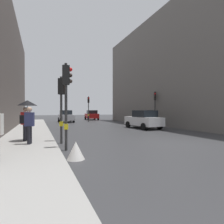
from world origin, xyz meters
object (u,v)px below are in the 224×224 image
Objects in this scene: traffic_light_near_left at (67,90)px; pedestrian_with_umbrella at (27,109)px; traffic_light_far_median at (89,104)px; traffic_light_near_right at (62,97)px; car_red_sedan at (92,115)px; pedestrian_with_grey_backpack at (28,123)px; traffic_light_mid_street at (155,102)px; car_silver_hatchback at (66,116)px; warning_sign_triangle at (76,150)px; car_white_compact at (144,119)px.

traffic_light_near_left is 1.79× the size of pedestrian_with_umbrella.
traffic_light_far_median reaches higher than traffic_light_near_right.
traffic_light_far_median is at bearing 64.80° from pedestrian_with_umbrella.
car_red_sedan is 24.81m from pedestrian_with_grey_backpack.
car_silver_hatchback is at bearing 128.41° from traffic_light_mid_street.
warning_sign_triangle is (1.68, -2.98, -0.84)m from pedestrian_with_grey_backpack.
traffic_light_far_median is at bearing 66.58° from pedestrian_with_grey_backpack.
traffic_light_far_median is 18.90m from pedestrian_with_grey_backpack.
car_white_compact is 11.01m from pedestrian_with_umbrella.
traffic_light_near_right is 9.91m from car_white_compact.
traffic_light_near_left is (-10.99, -8.93, -0.03)m from traffic_light_mid_street.
traffic_light_mid_street reaches higher than pedestrian_with_grey_backpack.
car_red_sedan is 1.02× the size of car_silver_hatchback.
pedestrian_with_umbrella is at bearing -104.47° from car_silver_hatchback.
traffic_light_far_median is 12.05m from car_white_compact.
car_silver_hatchback is 2.38× the size of pedestrian_with_grey_backpack.
pedestrian_with_grey_backpack is at bearing -113.42° from traffic_light_far_median.
car_silver_hatchback is at bearing 166.35° from traffic_light_far_median.
car_red_sedan is 17.28m from car_white_compact.
pedestrian_with_grey_backpack is at bearing 119.38° from warning_sign_triangle.
car_red_sedan is 6.59× the size of warning_sign_triangle.
car_red_sedan is (-3.02, 15.32, -1.79)m from traffic_light_mid_street.
traffic_light_mid_street is at bearing 39.10° from traffic_light_near_left.
car_red_sedan reaches higher than warning_sign_triangle.
traffic_light_far_median is at bearing -13.65° from car_silver_hatchback.
pedestrian_with_grey_backpack is at bearing -112.68° from car_red_sedan.
pedestrian_with_grey_backpack is 3.53m from warning_sign_triangle.
traffic_light_far_median is 1.80× the size of pedestrian_with_umbrella.
traffic_light_far_median is 6.22m from car_red_sedan.
pedestrian_with_umbrella is (-4.38, -16.97, 0.96)m from car_silver_hatchback.
car_white_compact is (0.31, -17.28, 0.00)m from car_red_sedan.
warning_sign_triangle is at bearing -66.15° from pedestrian_with_umbrella.
traffic_light_near_right reaches higher than car_red_sedan.
car_red_sedan is 23.86m from pedestrian_with_umbrella.
traffic_light_near_left is 19.70m from car_silver_hatchback.
car_red_sedan is at bearing 101.15° from traffic_light_mid_street.
traffic_light_mid_street is at bearing -51.59° from car_silver_hatchback.
warning_sign_triangle is (-5.81, -20.28, -2.32)m from traffic_light_far_median.
traffic_light_mid_street is 13.13m from traffic_light_near_right.
traffic_light_near_left reaches higher than car_red_sedan.
traffic_light_near_left is at bearing -139.89° from car_white_compact.
traffic_light_mid_street reaches higher than warning_sign_triangle.
traffic_light_mid_street is 1.81× the size of pedestrian_with_umbrella.
pedestrian_with_umbrella reaches higher than car_red_sedan.
traffic_light_far_median is at bearing 72.44° from traffic_light_near_left.
traffic_light_mid_street is 3.79m from car_white_compact.
car_red_sedan is at bearing 91.02° from car_white_compact.
car_white_compact is 11.36m from pedestrian_with_grey_backpack.
traffic_light_mid_street reaches higher than traffic_light_near_right.
traffic_light_near_left is at bearing 93.22° from warning_sign_triangle.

